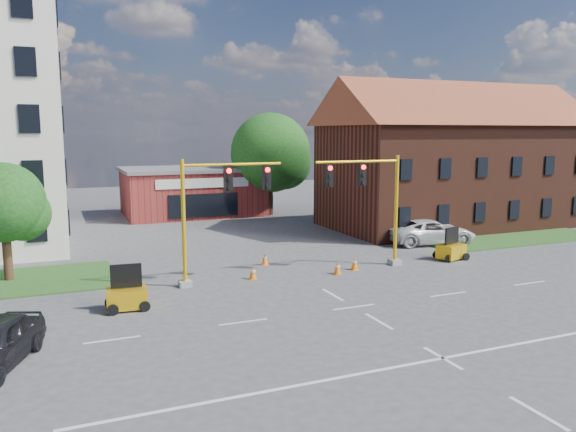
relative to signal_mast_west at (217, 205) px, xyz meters
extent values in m
plane|color=#404043|center=(4.36, -6.00, -3.92)|extent=(120.00, 120.00, 0.00)
cube|color=#23491B|center=(22.36, 3.00, -3.88)|extent=(14.00, 4.00, 0.08)
cube|color=maroon|center=(4.36, 24.00, -1.92)|extent=(12.00, 8.00, 4.00)
cube|color=#5C5D5F|center=(4.36, 24.00, 0.23)|extent=(12.40, 8.40, 0.30)
cube|color=silver|center=(4.36, 19.95, -0.72)|extent=(8.00, 0.10, 0.80)
cube|color=black|center=(4.36, 19.95, -2.62)|extent=(6.00, 0.10, 2.00)
cube|color=#492115|center=(22.36, 10.00, 0.08)|extent=(20.00, 10.00, 8.00)
cylinder|color=#381F14|center=(10.86, 21.00, -1.92)|extent=(0.44, 0.44, 4.01)
sphere|color=#133E13|center=(10.86, 21.00, 1.72)|extent=(7.16, 7.16, 7.16)
sphere|color=#133E13|center=(12.29, 21.30, 0.81)|extent=(5.01, 5.01, 5.01)
cylinder|color=#381F14|center=(-9.64, 4.50, -2.50)|extent=(0.44, 0.44, 2.85)
sphere|color=#133E13|center=(-9.64, 4.50, 0.09)|extent=(3.98, 3.98, 3.98)
sphere|color=#133E13|center=(-8.85, 4.80, -0.56)|extent=(2.79, 2.79, 2.79)
cube|color=gray|center=(-1.64, 0.00, -3.77)|extent=(0.60, 0.60, 0.30)
cylinder|color=yellow|center=(-1.64, 0.00, -0.82)|extent=(0.20, 0.20, 6.20)
cylinder|color=yellow|center=(0.86, 0.00, 1.98)|extent=(5.00, 0.14, 0.14)
cube|color=black|center=(0.61, 0.00, 1.28)|extent=(0.40, 0.32, 1.20)
cube|color=black|center=(2.61, 0.00, 1.28)|extent=(0.40, 0.32, 1.20)
sphere|color=#FF0C07|center=(0.61, -0.18, 1.68)|extent=(0.24, 0.24, 0.24)
cube|color=gray|center=(10.36, 0.00, -3.77)|extent=(0.60, 0.60, 0.30)
cylinder|color=yellow|center=(10.36, 0.00, -0.82)|extent=(0.20, 0.20, 6.20)
cylinder|color=yellow|center=(7.86, 0.00, 1.98)|extent=(5.00, 0.14, 0.14)
cube|color=black|center=(8.11, 0.00, 1.28)|extent=(0.40, 0.32, 1.20)
cube|color=black|center=(6.11, 0.00, 1.28)|extent=(0.40, 0.32, 1.20)
sphere|color=#FF0C07|center=(8.11, -0.18, 1.68)|extent=(0.24, 0.24, 0.24)
cube|color=yellow|center=(-4.69, -2.57, -3.41)|extent=(1.74, 1.23, 0.83)
cube|color=black|center=(-4.69, -2.57, -2.45)|extent=(1.29, 0.21, 1.01)
cube|color=yellow|center=(14.18, -0.17, -3.42)|extent=(1.88, 1.54, 0.81)
cube|color=black|center=(14.18, -0.17, -2.47)|extent=(1.24, 0.50, 0.99)
cube|color=orange|center=(1.85, 0.05, -3.90)|extent=(0.38, 0.38, 0.04)
cone|color=orange|center=(1.85, 0.05, -3.57)|extent=(0.40, 0.40, 0.70)
cylinder|color=silver|center=(1.85, 0.05, -3.50)|extent=(0.27, 0.27, 0.09)
cube|color=orange|center=(3.52, 2.80, -3.90)|extent=(0.38, 0.38, 0.04)
cone|color=orange|center=(3.52, 2.80, -3.57)|extent=(0.40, 0.40, 0.70)
cylinder|color=silver|center=(3.52, 2.80, -3.50)|extent=(0.27, 0.27, 0.09)
cube|color=orange|center=(6.33, -0.70, -3.90)|extent=(0.38, 0.38, 0.04)
cone|color=orange|center=(6.33, -0.70, -3.57)|extent=(0.40, 0.40, 0.70)
cylinder|color=silver|center=(6.33, -0.70, -3.50)|extent=(0.27, 0.27, 0.09)
cube|color=orange|center=(7.64, -0.20, -3.90)|extent=(0.38, 0.38, 0.04)
cone|color=orange|center=(7.64, -0.20, -3.57)|extent=(0.40, 0.40, 0.70)
cylinder|color=silver|center=(7.64, -0.20, -3.50)|extent=(0.27, 0.27, 0.09)
imported|color=silver|center=(16.02, 4.19, -3.10)|extent=(6.29, 3.82, 1.63)
camera|label=1|loc=(-7.26, -26.40, 3.53)|focal=35.00mm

